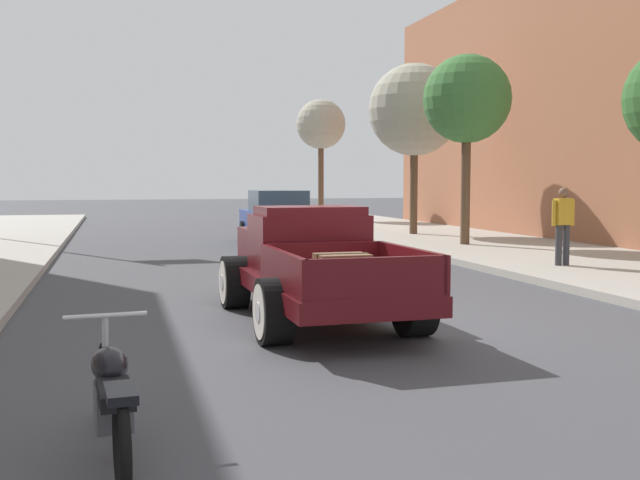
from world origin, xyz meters
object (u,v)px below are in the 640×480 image
object	(u,v)px
street_tree_second	(467,100)
motorcycle_parked	(112,396)
hotrod_truck_maroon	(311,265)
car_background_blue	(277,219)
pedestrian_sidewalk_right	(563,221)
street_tree_third	(414,110)
street_tree_farthest	(321,125)

from	to	relation	value
street_tree_second	motorcycle_parked	bearing A→B (deg)	-124.41
hotrod_truck_maroon	street_tree_second	world-z (taller)	street_tree_second
motorcycle_parked	car_background_blue	xyz separation A→B (m)	(4.86, 17.11, 0.33)
motorcycle_parked	pedestrian_sidewalk_right	distance (m)	12.62
motorcycle_parked	street_tree_second	xyz separation A→B (m)	(9.61, 14.03, 3.74)
motorcycle_parked	pedestrian_sidewalk_right	size ratio (longest dim) A/B	1.28
street_tree_third	street_tree_farthest	bearing A→B (deg)	92.52
car_background_blue	street_tree_second	bearing A→B (deg)	-32.92
pedestrian_sidewalk_right	street_tree_third	world-z (taller)	street_tree_third
car_background_blue	pedestrian_sidewalk_right	world-z (taller)	pedestrian_sidewalk_right
hotrod_truck_maroon	pedestrian_sidewalk_right	distance (m)	7.49
car_background_blue	street_tree_third	size ratio (longest dim) A/B	0.76
pedestrian_sidewalk_right	car_background_blue	bearing A→B (deg)	117.05
hotrod_truck_maroon	street_tree_farthest	bearing A→B (deg)	74.23
motorcycle_parked	car_background_blue	distance (m)	17.79
street_tree_third	street_tree_farthest	distance (m)	10.17
car_background_blue	street_tree_farthest	xyz separation A→B (m)	(4.53, 11.40, 3.74)
pedestrian_sidewalk_right	street_tree_second	distance (m)	6.26
pedestrian_sidewalk_right	street_tree_second	xyz separation A→B (m)	(0.41, 5.43, 3.10)
pedestrian_sidewalk_right	street_tree_third	bearing A→B (deg)	86.30
street_tree_second	pedestrian_sidewalk_right	bearing A→B (deg)	-94.34
street_tree_third	pedestrian_sidewalk_right	bearing A→B (deg)	-93.70
car_background_blue	street_tree_farthest	world-z (taller)	street_tree_farthest
hotrod_truck_maroon	street_tree_farthest	world-z (taller)	street_tree_farthest
pedestrian_sidewalk_right	street_tree_third	size ratio (longest dim) A/B	0.29
motorcycle_parked	street_tree_farthest	bearing A→B (deg)	71.79
hotrod_truck_maroon	street_tree_second	distance (m)	11.96
car_background_blue	pedestrian_sidewalk_right	xyz separation A→B (m)	(4.34, -8.51, 0.32)
motorcycle_parked	street_tree_farthest	world-z (taller)	street_tree_farthest
street_tree_second	hotrod_truck_maroon	bearing A→B (deg)	-127.04
street_tree_farthest	pedestrian_sidewalk_right	bearing A→B (deg)	-90.53
hotrod_truck_maroon	car_background_blue	size ratio (longest dim) A/B	1.15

